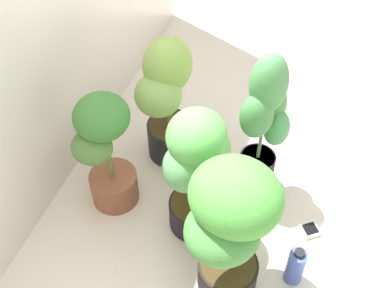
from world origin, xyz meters
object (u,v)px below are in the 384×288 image
object	(u,v)px
potted_plant_back_center	(105,150)
nutrient_bottle	(296,266)
potted_plant_center	(198,168)
hygrometer_box	(310,230)
potted_plant_front_right	(265,121)
potted_plant_back_right	(166,100)
potted_plant_front_left	(233,221)

from	to	relation	value
potted_plant_back_center	nutrient_bottle	bearing A→B (deg)	-97.86
potted_plant_center	hygrometer_box	distance (m)	0.68
potted_plant_center	potted_plant_front_right	xyz separation A→B (m)	(0.33, -0.21, 0.04)
potted_plant_front_right	potted_plant_back_center	bearing A→B (deg)	117.83
potted_plant_back_center	potted_plant_back_right	bearing A→B (deg)	-22.34
potted_plant_back_right	hygrometer_box	xyz separation A→B (m)	(-0.24, -0.82, -0.39)
potted_plant_front_left	potted_plant_center	bearing A→B (deg)	41.38
potted_plant_front_left	hygrometer_box	xyz separation A→B (m)	(0.39, -0.30, -0.48)
potted_plant_back_right	hygrometer_box	size ratio (longest dim) A/B	6.68
potted_plant_front_right	potted_plant_back_right	xyz separation A→B (m)	(0.03, 0.50, -0.05)
potted_plant_back_right	hygrometer_box	bearing A→B (deg)	-106.07
potted_plant_back_center	nutrient_bottle	distance (m)	0.99
potted_plant_center	potted_plant_back_right	world-z (taller)	potted_plant_back_right
hygrometer_box	potted_plant_front_left	bearing A→B (deg)	104.62
potted_plant_front_right	potted_plant_front_left	bearing A→B (deg)	-177.86
potted_plant_center	nutrient_bottle	size ratio (longest dim) A/B	3.24
potted_plant_back_center	potted_plant_center	bearing A→B (deg)	-88.41
potted_plant_center	nutrient_bottle	bearing A→B (deg)	-105.87
potted_plant_front_left	potted_plant_front_right	size ratio (longest dim) A/B	0.94
potted_plant_front_left	potted_plant_back_center	distance (m)	0.73
hygrometer_box	nutrient_bottle	size ratio (longest dim) A/B	0.50
potted_plant_center	potted_plant_front_right	world-z (taller)	potted_plant_front_right
potted_plant_back_right	hygrometer_box	distance (m)	0.94
hygrometer_box	nutrient_bottle	xyz separation A→B (m)	(-0.27, 0.03, 0.09)
potted_plant_center	potted_plant_back_center	bearing A→B (deg)	91.59
potted_plant_front_left	potted_plant_back_center	bearing A→B (deg)	69.73
potted_plant_back_right	nutrient_bottle	bearing A→B (deg)	-122.52
potted_plant_front_left	hygrometer_box	bearing A→B (deg)	-38.00
potted_plant_back_center	nutrient_bottle	size ratio (longest dim) A/B	2.98
potted_plant_front_right	potted_plant_back_right	distance (m)	0.50
potted_plant_back_right	potted_plant_back_center	size ratio (longest dim) A/B	1.11
potted_plant_center	potted_plant_back_center	world-z (taller)	potted_plant_center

